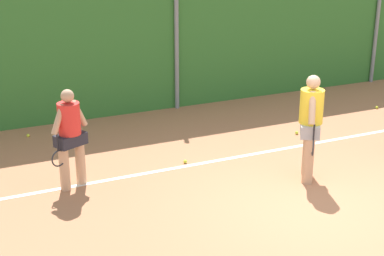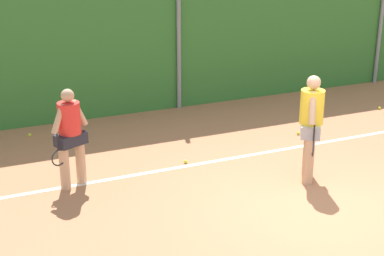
{
  "view_description": "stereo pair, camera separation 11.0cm",
  "coord_description": "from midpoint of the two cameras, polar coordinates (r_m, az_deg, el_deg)",
  "views": [
    {
      "loc": [
        -5.1,
        -6.67,
        4.24
      ],
      "look_at": [
        -1.38,
        1.62,
        0.99
      ],
      "focal_mm": 54.62,
      "sensor_mm": 36.0,
      "label": 1
    },
    {
      "loc": [
        -5.0,
        -6.71,
        4.24
      ],
      "look_at": [
        -1.38,
        1.62,
        0.99
      ],
      "focal_mm": 54.62,
      "sensor_mm": 36.0,
      "label": 2
    }
  ],
  "objects": [
    {
      "name": "player_midcourt",
      "position": [
        9.73,
        -12.15,
        -0.53
      ],
      "size": [
        0.71,
        0.47,
        1.69
      ],
      "rotation": [
        0.0,
        0.0,
        3.57
      ],
      "color": "tan",
      "rests_on": "ground_plane"
    },
    {
      "name": "court_baseline_paint",
      "position": [
        11.14,
        4.82,
        -2.72
      ],
      "size": [
        14.74,
        0.1,
        0.01
      ],
      "primitive_type": "cube",
      "color": "white",
      "rests_on": "ground_plane"
    },
    {
      "name": "tennis_ball_3",
      "position": [
        10.77,
        -0.96,
        -3.29
      ],
      "size": [
        0.07,
        0.07,
        0.07
      ],
      "primitive_type": "sphere",
      "color": "#CCDB33",
      "rests_on": "ground_plane"
    },
    {
      "name": "player_foreground_near",
      "position": [
        9.97,
        11.19,
        0.56
      ],
      "size": [
        0.56,
        0.75,
        1.84
      ],
      "rotation": [
        0.0,
        0.0,
        4.13
      ],
      "color": "tan",
      "rests_on": "ground_plane"
    },
    {
      "name": "tennis_ball_4",
      "position": [
        12.38,
        9.94,
        -0.46
      ],
      "size": [
        0.07,
        0.07,
        0.07
      ],
      "primitive_type": "sphere",
      "color": "#CCDB33",
      "rests_on": "ground_plane"
    },
    {
      "name": "ground_plane",
      "position": [
        10.66,
        6.38,
        -3.85
      ],
      "size": [
        31.03,
        31.03,
        0.0
      ],
      "primitive_type": "plane",
      "color": "#B2704C"
    },
    {
      "name": "tennis_ball_6",
      "position": [
        12.52,
        -15.96,
        -0.71
      ],
      "size": [
        0.07,
        0.07,
        0.07
      ],
      "primitive_type": "sphere",
      "color": "#CCDB33",
      "rests_on": "ground_plane"
    },
    {
      "name": "fence_post_center",
      "position": [
        13.5,
        -1.75,
        8.82
      ],
      "size": [
        0.1,
        0.1,
        3.38
      ],
      "primitive_type": "cylinder",
      "color": "gray",
      "rests_on": "ground_plane"
    },
    {
      "name": "hedge_fence_backdrop",
      "position": [
        13.68,
        -2.03,
        8.49
      ],
      "size": [
        20.17,
        0.25,
        3.16
      ],
      "primitive_type": "cube",
      "color": "#33702D",
      "rests_on": "ground_plane"
    },
    {
      "name": "fence_post_right",
      "position": [
        16.58,
        17.46,
        9.98
      ],
      "size": [
        0.1,
        0.1,
        3.38
      ],
      "primitive_type": "cylinder",
      "color": "gray",
      "rests_on": "ground_plane"
    },
    {
      "name": "tennis_ball_2",
      "position": [
        14.51,
        17.39,
        1.93
      ],
      "size": [
        0.07,
        0.07,
        0.07
      ],
      "primitive_type": "sphere",
      "color": "#CCDB33",
      "rests_on": "ground_plane"
    }
  ]
}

